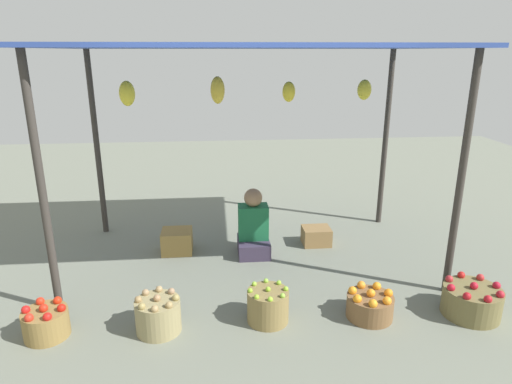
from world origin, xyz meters
The scene contains 10 objects.
ground_plane centered at (0.00, 0.00, 0.00)m, with size 14.00×14.00×0.00m, color slate.
market_stall_structure centered at (-0.01, 0.00, 2.16)m, with size 3.99×2.17×2.33m.
vendor_person centered at (0.03, 0.10, 0.30)m, with size 0.36×0.44×0.78m.
basket_red_tomatoes centered at (-1.82, -1.33, 0.13)m, with size 0.37×0.37×0.30m.
basket_potatoes centered at (-0.90, -1.34, 0.15)m, with size 0.38×0.38×0.34m.
basket_limes centered at (0.03, -1.28, 0.15)m, with size 0.36×0.36×0.33m.
basket_oranges centered at (0.94, -1.31, 0.11)m, with size 0.41×0.41×0.27m.
basket_red_apples centered at (1.86, -1.36, 0.14)m, with size 0.50×0.50×0.32m.
wooden_crate_near_vendor centered at (-0.86, 0.21, 0.13)m, with size 0.35×0.32×0.27m, color olive.
wooden_crate_stacked_rear centered at (0.82, 0.28, 0.11)m, with size 0.33×0.28×0.21m, color olive.
Camera 1 is at (-0.39, -4.65, 2.27)m, focal length 31.21 mm.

